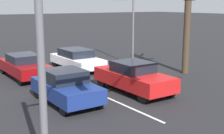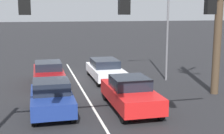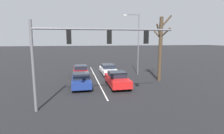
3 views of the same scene
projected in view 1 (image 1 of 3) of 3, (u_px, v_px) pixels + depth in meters
The scene contains 8 objects.
ground_plane at pixel (45, 70), 21.52m from camera, with size 240.00×240.00×0.00m, color black.
lane_stripe_left_divider at pixel (64, 78), 19.16m from camera, with size 0.12×17.82×0.01m, color silver.
car_red_leftlane_front at pixel (134, 77), 16.11m from camera, with size 1.93×4.72×1.58m.
car_navy_midlane_front at pixel (66, 87), 14.29m from camera, with size 1.89×4.06×1.54m.
car_maroon_midlane_second at pixel (24, 66), 19.29m from camera, with size 1.87×4.71×1.46m.
car_white_leftlane_second at pixel (77, 59), 21.69m from camera, with size 1.93×4.79×1.42m.
traffic_signal_gantry at pixel (146, 2), 9.19m from camera, with size 10.02×0.37×6.19m.
bare_tree_near at pixel (188, 9), 19.82m from camera, with size 2.10×2.70×7.72m.
Camera 1 is at (8.02, 20.00, 4.49)m, focal length 50.00 mm.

